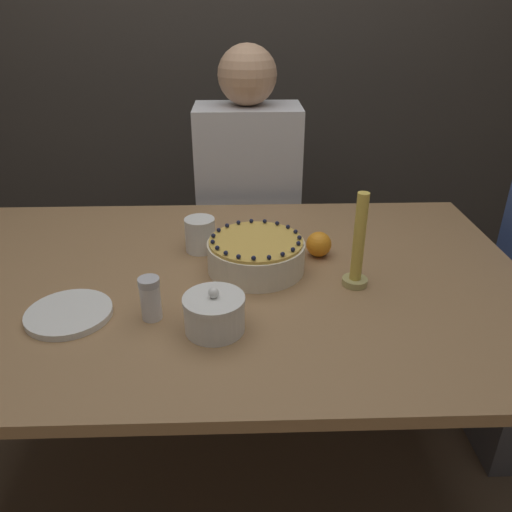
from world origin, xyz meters
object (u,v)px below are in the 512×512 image
Objects in this scene: cake at (256,255)px; sugar_shaker at (150,298)px; sugar_bowl at (214,313)px; person_man_blue_shirt at (248,228)px; candle at (358,250)px.

cake is 2.52× the size of sugar_shaker.
sugar_shaker is (-0.25, -0.23, 0.01)m from cake.
sugar_bowl is 1.00m from person_man_blue_shirt.
sugar_shaker is 0.08× the size of person_man_blue_shirt.
sugar_shaker is 0.52m from candle.
candle is 0.20× the size of person_man_blue_shirt.
candle reaches higher than sugar_shaker.
candle is at bearing 27.84° from sugar_bowl.
candle reaches higher than sugar_bowl.
sugar_bowl is 0.16m from sugar_shaker.
candle is (0.50, 0.14, 0.05)m from sugar_shaker.
sugar_bowl is 0.55× the size of candle.
person_man_blue_shirt reaches higher than candle.
person_man_blue_shirt reaches higher than sugar_shaker.
sugar_shaker is at bearing 160.77° from sugar_bowl.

